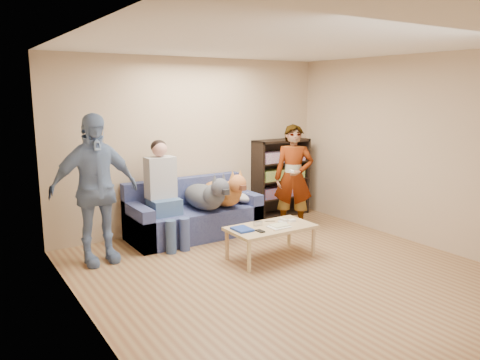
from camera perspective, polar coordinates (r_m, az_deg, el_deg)
ground at (r=5.50m, az=6.94°, el=-11.79°), size 5.00×5.00×0.00m
ceiling at (r=5.10m, az=7.63°, el=16.30°), size 5.00×5.00×0.00m
wall_back at (r=7.22m, az=-5.62°, el=4.36°), size 4.50×0.00×4.50m
wall_left at (r=4.09m, az=-17.66°, el=-1.04°), size 0.00×5.00×5.00m
wall_right at (r=6.80m, az=21.99°, el=3.23°), size 0.00×5.00×5.00m
blanket at (r=7.16m, az=0.96°, el=-2.10°), size 0.44×0.37×0.15m
person_standing_right at (r=7.15m, az=6.54°, el=0.28°), size 0.70×0.68×1.61m
person_standing_left at (r=5.94m, az=-17.31°, el=-1.12°), size 1.12×0.53×1.85m
held_controller at (r=6.85m, az=6.33°, el=1.09°), size 0.07×0.12×0.03m
notebook_blue at (r=5.77m, az=0.28°, el=-6.02°), size 0.20×0.26×0.03m
papers at (r=5.91m, az=4.75°, el=-5.71°), size 0.26×0.20×0.02m
magazine at (r=5.94m, az=4.87°, el=-5.50°), size 0.22×0.17×0.01m
camera_silver at (r=5.98m, az=2.17°, el=-5.31°), size 0.11×0.06×0.05m
controller_a at (r=6.19m, az=5.32°, el=-4.87°), size 0.04×0.13×0.03m
controller_b at (r=6.18m, az=6.36°, el=-4.92°), size 0.09×0.06×0.03m
headphone_cup_a at (r=6.06m, az=5.42°, el=-5.28°), size 0.07×0.07×0.02m
headphone_cup_b at (r=6.12m, az=4.96°, el=-5.11°), size 0.07×0.07×0.02m
pen_orange at (r=5.82m, az=4.56°, el=-5.99°), size 0.13×0.06×0.01m
pen_black at (r=6.16m, az=3.68°, el=-5.03°), size 0.13×0.08×0.01m
wallet at (r=5.72m, az=2.48°, el=-6.24°), size 0.07×0.12×0.02m
sofa at (r=6.94m, az=-5.77°, el=-4.47°), size 1.90×0.85×0.82m
person_seated at (r=6.51m, az=-9.29°, el=-1.14°), size 0.40×0.73×1.47m
dog_gray at (r=6.68m, az=-4.14°, el=-1.91°), size 0.41×1.25×0.59m
dog_tan at (r=6.89m, az=-1.94°, el=-1.48°), size 0.41×1.17×0.60m
coffee_table at (r=5.97m, az=3.77°, el=-6.06°), size 1.10×0.60×0.42m
bookshelf at (r=7.99m, az=4.96°, el=0.50°), size 1.00×0.34×1.30m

